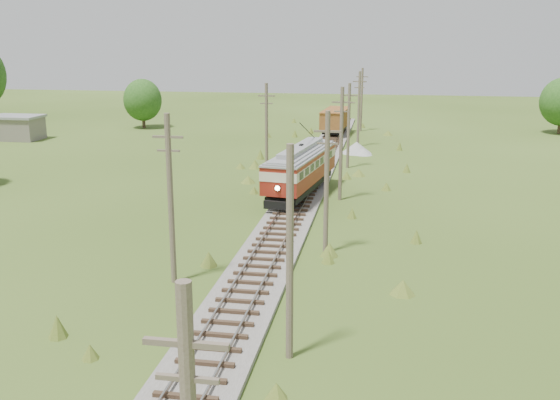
% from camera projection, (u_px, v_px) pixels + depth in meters
% --- Properties ---
extents(railbed_main, '(3.60, 96.00, 0.57)m').
position_uv_depth(railbed_main, '(305.00, 187.00, 53.54)').
color(railbed_main, '#605B54').
rests_on(railbed_main, ground).
extents(switch_marker, '(0.45, 0.06, 1.08)m').
position_uv_depth(switch_marker, '(184.00, 381.00, 22.45)').
color(switch_marker, black).
rests_on(switch_marker, ground).
extents(streetcar, '(4.61, 12.48, 5.65)m').
position_uv_depth(streetcar, '(301.00, 166.00, 50.29)').
color(streetcar, black).
rests_on(streetcar, ground).
extents(gondola, '(3.53, 9.02, 2.93)m').
position_uv_depth(gondola, '(335.00, 119.00, 82.96)').
color(gondola, black).
rests_on(gondola, ground).
extents(gravel_pile, '(3.56, 3.78, 1.29)m').
position_uv_depth(gravel_pile, '(358.00, 148.00, 70.29)').
color(gravel_pile, gray).
rests_on(gravel_pile, ground).
extents(utility_pole_r_1, '(0.30, 0.30, 8.80)m').
position_uv_depth(utility_pole_r_1, '(290.00, 255.00, 24.31)').
color(utility_pole_r_1, brown).
rests_on(utility_pole_r_1, ground).
extents(utility_pole_r_2, '(1.60, 0.30, 8.60)m').
position_uv_depth(utility_pole_r_2, '(327.00, 182.00, 36.68)').
color(utility_pole_r_2, brown).
rests_on(utility_pole_r_2, ground).
extents(utility_pole_r_3, '(1.60, 0.30, 9.00)m').
position_uv_depth(utility_pole_r_3, '(341.00, 143.00, 49.05)').
color(utility_pole_r_3, brown).
rests_on(utility_pole_r_3, ground).
extents(utility_pole_r_4, '(1.60, 0.30, 8.40)m').
position_uv_depth(utility_pole_r_4, '(349.00, 125.00, 61.56)').
color(utility_pole_r_4, brown).
rests_on(utility_pole_r_4, ground).
extents(utility_pole_r_5, '(1.60, 0.30, 8.90)m').
position_uv_depth(utility_pole_r_5, '(359.00, 108.00, 73.84)').
color(utility_pole_r_5, brown).
rests_on(utility_pole_r_5, ground).
extents(utility_pole_r_6, '(1.60, 0.30, 8.70)m').
position_uv_depth(utility_pole_r_6, '(362.00, 99.00, 86.31)').
color(utility_pole_r_6, brown).
rests_on(utility_pole_r_6, ground).
extents(utility_pole_l_a, '(1.60, 0.30, 9.00)m').
position_uv_depth(utility_pole_l_a, '(171.00, 198.00, 32.11)').
color(utility_pole_l_a, brown).
rests_on(utility_pole_l_a, ground).
extents(utility_pole_l_b, '(1.60, 0.30, 8.60)m').
position_uv_depth(utility_pole_l_b, '(267.00, 128.00, 58.93)').
color(utility_pole_l_b, brown).
rests_on(utility_pole_l_b, ground).
extents(tree_mid_a, '(5.46, 5.46, 7.03)m').
position_uv_depth(tree_mid_a, '(143.00, 100.00, 89.55)').
color(tree_mid_a, '#38281C').
rests_on(tree_mid_a, ground).
extents(shed, '(6.40, 4.40, 3.10)m').
position_uv_depth(shed, '(16.00, 127.00, 79.70)').
color(shed, slate).
rests_on(shed, ground).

